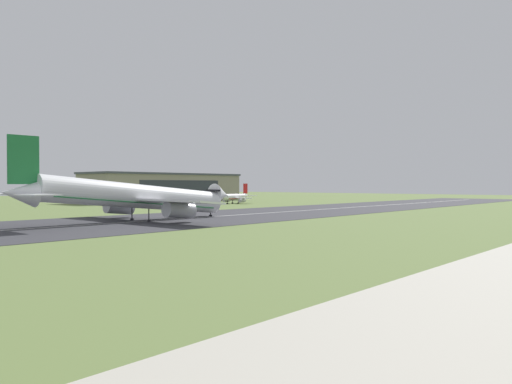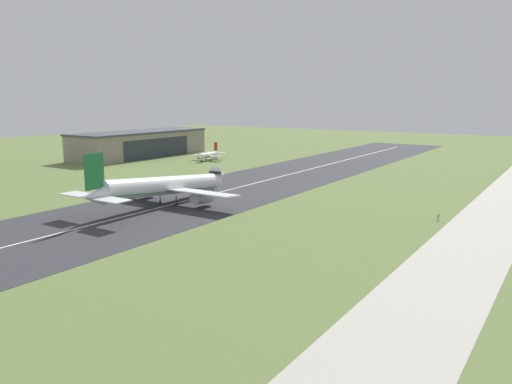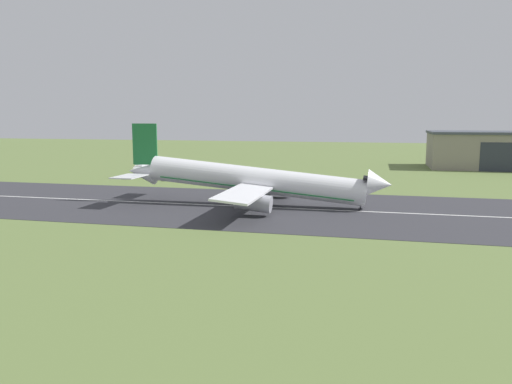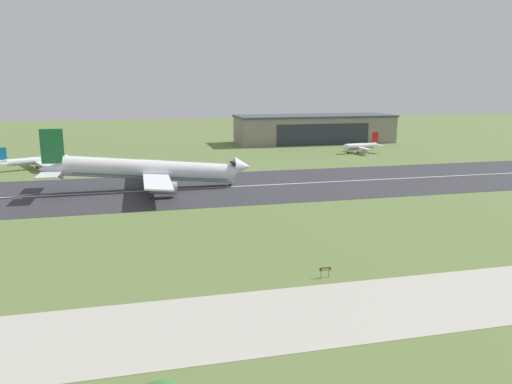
{
  "view_description": "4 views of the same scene",
  "coord_description": "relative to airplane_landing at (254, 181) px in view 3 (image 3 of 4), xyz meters",
  "views": [
    {
      "loc": [
        -75.25,
        24.04,
        8.3
      ],
      "look_at": [
        -1.28,
        89.68,
        6.82
      ],
      "focal_mm": 35.0,
      "sensor_mm": 36.0,
      "label": 1
    },
    {
      "loc": [
        -115.61,
        17.13,
        31.05
      ],
      "look_at": [
        4.24,
        95.6,
        4.09
      ],
      "focal_mm": 35.0,
      "sensor_mm": 36.0,
      "label": 2
    },
    {
      "loc": [
        16.37,
        15.63,
        18.96
      ],
      "look_at": [
        -2.15,
        93.14,
        7.01
      ],
      "focal_mm": 35.0,
      "sensor_mm": 36.0,
      "label": 3
    },
    {
      "loc": [
        -12.5,
        -21.71,
        29.35
      ],
      "look_at": [
        16.17,
        96.48,
        2.79
      ],
      "focal_mm": 35.0,
      "sensor_mm": 36.0,
      "label": 4
    }
  ],
  "objects": [
    {
      "name": "airplane_landing",
      "position": [
        0.0,
        0.0,
        0.0
      ],
      "size": [
        58.71,
        47.64,
        17.6
      ],
      "color": "white",
      "rests_on": "ground_plane"
    },
    {
      "name": "runway_centreline",
      "position": [
        8.79,
        -1.61,
        -5.41
      ],
      "size": [
        409.68,
        0.7,
        0.01
      ],
      "primitive_type": "cube",
      "color": "silver",
      "rests_on": "runway_strip"
    },
    {
      "name": "airplane_parked_centre",
      "position": [
        -37.59,
        44.86,
        -2.62
      ],
      "size": [
        25.1,
        21.99,
        8.33
      ],
      "color": "white",
      "rests_on": "ground_plane"
    },
    {
      "name": "ground_plane",
      "position": [
        8.79,
        -60.32,
        -5.48
      ],
      "size": [
        695.2,
        695.2,
        0.0
      ],
      "primitive_type": "plane",
      "color": "olive"
    },
    {
      "name": "runway_strip",
      "position": [
        8.79,
        -1.61,
        -5.45
      ],
      "size": [
        455.2,
        46.73,
        0.06
      ],
      "primitive_type": "cube",
      "color": "#333338",
      "rests_on": "ground_plane"
    }
  ]
}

